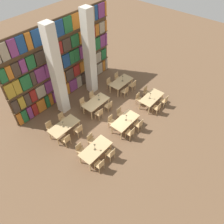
# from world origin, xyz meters

# --- Properties ---
(ground_plane) EXTENTS (40.00, 40.00, 0.00)m
(ground_plane) POSITION_xyz_m (0.00, 0.00, 0.00)
(ground_plane) COLOR brown
(bookshelf_bank) EXTENTS (8.61, 0.35, 5.50)m
(bookshelf_bank) POSITION_xyz_m (0.01, 4.05, 2.68)
(bookshelf_bank) COLOR brown
(bookshelf_bank) RESTS_ON ground_plane
(pillar_left) EXTENTS (0.60, 0.60, 6.00)m
(pillar_left) POSITION_xyz_m (-1.39, 2.98, 3.00)
(pillar_left) COLOR silver
(pillar_left) RESTS_ON ground_plane
(pillar_center) EXTENTS (0.60, 0.60, 6.00)m
(pillar_center) POSITION_xyz_m (1.39, 2.98, 3.00)
(pillar_center) COLOR silver
(pillar_center) RESTS_ON ground_plane
(reading_table_0) EXTENTS (1.85, 0.90, 0.74)m
(reading_table_0) POSITION_xyz_m (-2.79, -1.31, 0.66)
(reading_table_0) COLOR tan
(reading_table_0) RESTS_ON ground_plane
(chair_0) EXTENTS (0.42, 0.40, 0.89)m
(chair_0) POSITION_xyz_m (-3.25, -2.04, 0.49)
(chair_0) COLOR tan
(chair_0) RESTS_ON ground_plane
(chair_1) EXTENTS (0.42, 0.40, 0.89)m
(chair_1) POSITION_xyz_m (-3.25, -0.58, 0.49)
(chair_1) COLOR tan
(chair_1) RESTS_ON ground_plane
(chair_2) EXTENTS (0.42, 0.40, 0.89)m
(chair_2) POSITION_xyz_m (-2.37, -2.04, 0.49)
(chair_2) COLOR tan
(chair_2) RESTS_ON ground_plane
(chair_3) EXTENTS (0.42, 0.40, 0.89)m
(chair_3) POSITION_xyz_m (-2.37, -0.58, 0.49)
(chair_3) COLOR tan
(chair_3) RESTS_ON ground_plane
(desk_lamp_0) EXTENTS (0.14, 0.14, 0.49)m
(desk_lamp_0) POSITION_xyz_m (-2.84, -1.32, 1.07)
(desk_lamp_0) COLOR brown
(desk_lamp_0) RESTS_ON reading_table_0
(reading_table_1) EXTENTS (1.85, 0.90, 0.74)m
(reading_table_1) POSITION_xyz_m (-0.08, -1.25, 0.66)
(reading_table_1) COLOR tan
(reading_table_1) RESTS_ON ground_plane
(chair_4) EXTENTS (0.42, 0.40, 0.89)m
(chair_4) POSITION_xyz_m (-0.49, -1.98, 0.49)
(chair_4) COLOR tan
(chair_4) RESTS_ON ground_plane
(chair_5) EXTENTS (0.42, 0.40, 0.89)m
(chair_5) POSITION_xyz_m (-0.49, -0.51, 0.49)
(chair_5) COLOR tan
(chair_5) RESTS_ON ground_plane
(chair_6) EXTENTS (0.42, 0.40, 0.89)m
(chair_6) POSITION_xyz_m (0.37, -1.98, 0.49)
(chair_6) COLOR tan
(chair_6) RESTS_ON ground_plane
(chair_7) EXTENTS (0.42, 0.40, 0.89)m
(chair_7) POSITION_xyz_m (0.37, -0.51, 0.49)
(chair_7) COLOR tan
(chair_7) RESTS_ON ground_plane
(desk_lamp_1) EXTENTS (0.14, 0.14, 0.47)m
(desk_lamp_1) POSITION_xyz_m (-0.04, -1.28, 1.06)
(desk_lamp_1) COLOR brown
(desk_lamp_1) RESTS_ON reading_table_1
(reading_table_2) EXTENTS (1.85, 0.90, 0.74)m
(reading_table_2) POSITION_xyz_m (2.79, -1.31, 0.66)
(reading_table_2) COLOR tan
(reading_table_2) RESTS_ON ground_plane
(chair_8) EXTENTS (0.42, 0.40, 0.89)m
(chair_8) POSITION_xyz_m (2.36, -2.05, 0.49)
(chair_8) COLOR tan
(chair_8) RESTS_ON ground_plane
(chair_9) EXTENTS (0.42, 0.40, 0.89)m
(chair_9) POSITION_xyz_m (2.36, -0.58, 0.49)
(chair_9) COLOR tan
(chair_9) RESTS_ON ground_plane
(chair_10) EXTENTS (0.42, 0.40, 0.89)m
(chair_10) POSITION_xyz_m (3.29, -2.05, 0.49)
(chair_10) COLOR tan
(chair_10) RESTS_ON ground_plane
(chair_11) EXTENTS (0.42, 0.40, 0.89)m
(chair_11) POSITION_xyz_m (3.29, -0.58, 0.49)
(chair_11) COLOR tan
(chair_11) RESTS_ON ground_plane
(desk_lamp_2) EXTENTS (0.14, 0.14, 0.49)m
(desk_lamp_2) POSITION_xyz_m (2.57, -1.28, 1.07)
(desk_lamp_2) COLOR brown
(desk_lamp_2) RESTS_ON reading_table_2
(reading_table_3) EXTENTS (1.85, 0.90, 0.74)m
(reading_table_3) POSITION_xyz_m (-2.78, 1.27, 0.66)
(reading_table_3) COLOR tan
(reading_table_3) RESTS_ON ground_plane
(chair_12) EXTENTS (0.42, 0.40, 0.89)m
(chair_12) POSITION_xyz_m (-3.27, 0.54, 0.49)
(chair_12) COLOR tan
(chair_12) RESTS_ON ground_plane
(chair_13) EXTENTS (0.42, 0.40, 0.89)m
(chair_13) POSITION_xyz_m (-3.27, 2.00, 0.49)
(chair_13) COLOR tan
(chair_13) RESTS_ON ground_plane
(chair_14) EXTENTS (0.42, 0.40, 0.89)m
(chair_14) POSITION_xyz_m (-2.31, 0.54, 0.49)
(chair_14) COLOR tan
(chair_14) RESTS_ON ground_plane
(chair_15) EXTENTS (0.42, 0.40, 0.89)m
(chair_15) POSITION_xyz_m (-2.31, 2.00, 0.49)
(chair_15) COLOR tan
(chair_15) RESTS_ON ground_plane
(desk_lamp_3) EXTENTS (0.14, 0.14, 0.46)m
(desk_lamp_3) POSITION_xyz_m (-2.85, 1.23, 1.05)
(desk_lamp_3) COLOR brown
(desk_lamp_3) RESTS_ON reading_table_3
(reading_table_4) EXTENTS (1.85, 0.90, 0.74)m
(reading_table_4) POSITION_xyz_m (-0.01, 1.26, 0.66)
(reading_table_4) COLOR tan
(reading_table_4) RESTS_ON ground_plane
(chair_16) EXTENTS (0.42, 0.40, 0.89)m
(chair_16) POSITION_xyz_m (-0.48, 0.52, 0.49)
(chair_16) COLOR tan
(chair_16) RESTS_ON ground_plane
(chair_17) EXTENTS (0.42, 0.40, 0.89)m
(chair_17) POSITION_xyz_m (-0.48, 1.99, 0.49)
(chair_17) COLOR tan
(chair_17) RESTS_ON ground_plane
(chair_18) EXTENTS (0.42, 0.40, 0.89)m
(chair_18) POSITION_xyz_m (0.44, 0.52, 0.49)
(chair_18) COLOR tan
(chair_18) RESTS_ON ground_plane
(chair_19) EXTENTS (0.42, 0.40, 0.89)m
(chair_19) POSITION_xyz_m (0.44, 1.99, 0.49)
(chair_19) COLOR tan
(chair_19) RESTS_ON ground_plane
(desk_lamp_4) EXTENTS (0.14, 0.14, 0.47)m
(desk_lamp_4) POSITION_xyz_m (0.27, 1.24, 1.05)
(desk_lamp_4) COLOR brown
(desk_lamp_4) RESTS_ON reading_table_4
(reading_table_5) EXTENTS (1.85, 0.90, 0.74)m
(reading_table_5) POSITION_xyz_m (2.84, 1.36, 0.66)
(reading_table_5) COLOR tan
(reading_table_5) RESTS_ON ground_plane
(chair_20) EXTENTS (0.42, 0.40, 0.89)m
(chair_20) POSITION_xyz_m (2.38, 0.63, 0.49)
(chair_20) COLOR tan
(chair_20) RESTS_ON ground_plane
(chair_21) EXTENTS (0.42, 0.40, 0.89)m
(chair_21) POSITION_xyz_m (2.38, 2.09, 0.49)
(chair_21) COLOR tan
(chair_21) RESTS_ON ground_plane
(chair_22) EXTENTS (0.42, 0.40, 0.89)m
(chair_22) POSITION_xyz_m (3.29, 0.63, 0.49)
(chair_22) COLOR tan
(chair_22) RESTS_ON ground_plane
(chair_23) EXTENTS (0.42, 0.40, 0.89)m
(chair_23) POSITION_xyz_m (3.29, 2.09, 0.49)
(chair_23) COLOR tan
(chair_23) RESTS_ON ground_plane
(desk_lamp_5) EXTENTS (0.14, 0.14, 0.49)m
(desk_lamp_5) POSITION_xyz_m (2.93, 1.33, 1.07)
(desk_lamp_5) COLOR brown
(desk_lamp_5) RESTS_ON reading_table_5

